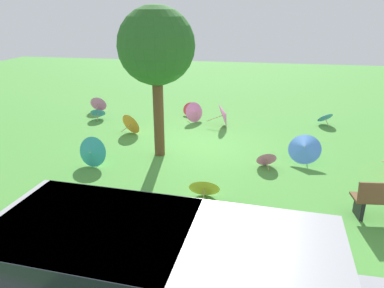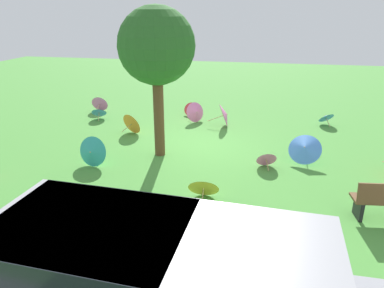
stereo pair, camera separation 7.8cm
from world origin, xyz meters
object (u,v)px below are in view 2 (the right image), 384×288
object	(u,v)px
parasol_blue_0	(326,117)
parasol_teal_0	(92,152)
parasol_blue_1	(305,148)
parasol_pink_7	(225,115)
shade_tree	(156,47)
parasol_orange_0	(133,123)
parasol_yellow_0	(204,186)
parasol_pink_5	(100,103)
parasol_blue_3	(99,112)
parasol_pink_0	(266,158)
van_dark	(145,269)
parasol_pink_1	(196,112)
parasol_red_0	(190,109)

from	to	relation	value
parasol_blue_0	parasol_teal_0	world-z (taller)	parasol_teal_0
parasol_blue_1	parasol_pink_7	bearing A→B (deg)	-48.84
shade_tree	parasol_orange_0	world-z (taller)	shade_tree
parasol_yellow_0	parasol_pink_5	bearing A→B (deg)	-49.63
parasol_pink_7	parasol_blue_3	bearing A→B (deg)	0.27
parasol_pink_0	parasol_teal_0	distance (m)	4.89
van_dark	parasol_pink_1	size ratio (longest dim) A/B	5.80
van_dark	parasol_blue_1	bearing A→B (deg)	-113.32
parasol_blue_1	parasol_blue_0	bearing A→B (deg)	-106.23
parasol_yellow_0	parasol_teal_0	xyz separation A→B (m)	(3.39, -1.21, 0.11)
van_dark	parasol_blue_1	world-z (taller)	van_dark
parasol_blue_1	parasol_pink_7	world-z (taller)	parasol_pink_7
van_dark	parasol_teal_0	distance (m)	5.80
van_dark	parasol_orange_0	bearing A→B (deg)	-68.45
parasol_orange_0	parasol_blue_1	bearing A→B (deg)	164.92
parasol_pink_0	parasol_yellow_0	distance (m)	2.54
parasol_pink_0	parasol_pink_5	world-z (taller)	parasol_pink_5
parasol_blue_0	parasol_teal_0	bearing A→B (deg)	37.09
parasol_pink_1	parasol_pink_5	distance (m)	4.45
van_dark	shade_tree	xyz separation A→B (m)	(1.57, -6.03, 2.27)
parasol_blue_1	parasol_teal_0	xyz separation A→B (m)	(5.86, 1.37, -0.03)
parasol_pink_0	parasol_red_0	xyz separation A→B (m)	(3.12, -4.67, 0.02)
parasol_pink_7	shade_tree	bearing A→B (deg)	62.53
parasol_blue_0	parasol_blue_1	xyz separation A→B (m)	(1.14, 3.92, 0.15)
parasol_pink_1	parasol_orange_0	world-z (taller)	parasol_pink_1
parasol_blue_0	parasol_pink_7	distance (m)	3.86
parasol_red_0	parasol_pink_1	xyz separation A→B (m)	(-0.40, 0.84, 0.11)
parasol_red_0	parasol_pink_7	xyz separation A→B (m)	(-1.58, 1.22, 0.18)
parasol_yellow_0	parasol_blue_3	bearing A→B (deg)	-46.75
parasol_teal_0	parasol_pink_0	bearing A→B (deg)	-169.34
parasol_pink_1	parasol_teal_0	size ratio (longest dim) A/B	0.91
parasol_yellow_0	parasol_teal_0	distance (m)	3.60
parasol_red_0	parasol_pink_7	size ratio (longest dim) A/B	0.64
parasol_pink_7	parasol_pink_0	bearing A→B (deg)	114.10
parasol_pink_7	parasol_blue_0	bearing A→B (deg)	-165.81
parasol_orange_0	parasol_pink_1	bearing A→B (deg)	-136.81
shade_tree	parasol_blue_1	xyz separation A→B (m)	(-4.23, -0.16, -2.71)
shade_tree	parasol_yellow_0	bearing A→B (deg)	126.08
parasol_pink_5	parasol_pink_7	bearing A→B (deg)	168.40
parasol_blue_0	parasol_pink_5	distance (m)	9.31
shade_tree	parasol_orange_0	xyz separation A→B (m)	(1.49, -1.70, -2.79)
van_dark	parasol_pink_0	bearing A→B (deg)	-105.69
parasol_blue_3	parasol_teal_0	bearing A→B (deg)	112.78
parasol_blue_0	parasol_yellow_0	xyz separation A→B (m)	(3.62, 6.50, 0.01)
parasol_pink_0	parasol_teal_0	xyz separation A→B (m)	(4.80, 0.90, 0.17)
van_dark	parasol_pink_5	size ratio (longest dim) A/B	6.42
parasol_blue_3	parasol_pink_5	bearing A→B (deg)	-67.19
parasol_pink_0	parasol_blue_3	bearing A→B (deg)	-27.33
parasol_pink_0	parasol_pink_1	xyz separation A→B (m)	(2.73, -3.82, 0.13)
shade_tree	parasol_pink_1	xyz separation A→B (m)	(-0.45, -3.52, -2.79)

